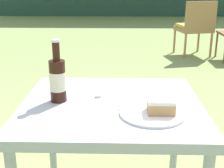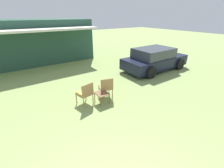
{
  "view_description": "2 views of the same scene",
  "coord_description": "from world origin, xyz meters",
  "px_view_note": "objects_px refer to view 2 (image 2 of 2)",
  "views": [
    {
      "loc": [
        0.04,
        -1.23,
        1.18
      ],
      "look_at": [
        0.0,
        0.1,
        0.73
      ],
      "focal_mm": 50.0,
      "sensor_mm": 36.0,
      "label": 1
    },
    {
      "loc": [
        -0.7,
        -0.78,
        3.09
      ],
      "look_at": [
        1.95,
        3.1,
        0.9
      ],
      "focal_mm": 24.0,
      "sensor_mm": 36.0,
      "label": 2
    }
  ],
  "objects_px": {
    "parked_car": "(154,59)",
    "wicker_chair_plain": "(106,86)",
    "wicker_chair_cushioned": "(85,92)",
    "garden_side_table": "(102,94)"
  },
  "relations": [
    {
      "from": "parked_car",
      "to": "wicker_chair_plain",
      "type": "bearing_deg",
      "value": -163.47
    },
    {
      "from": "wicker_chair_cushioned",
      "to": "wicker_chair_plain",
      "type": "relative_size",
      "value": 1.0
    },
    {
      "from": "wicker_chair_plain",
      "to": "garden_side_table",
      "type": "xyz_separation_m",
      "value": [
        -0.35,
        -0.25,
        -0.13
      ]
    },
    {
      "from": "garden_side_table",
      "to": "wicker_chair_cushioned",
      "type": "bearing_deg",
      "value": 153.95
    },
    {
      "from": "parked_car",
      "to": "wicker_chair_cushioned",
      "type": "distance_m",
      "value": 5.29
    },
    {
      "from": "wicker_chair_plain",
      "to": "parked_car",
      "type": "bearing_deg",
      "value": -148.32
    },
    {
      "from": "parked_car",
      "to": "garden_side_table",
      "type": "distance_m",
      "value": 4.84
    },
    {
      "from": "parked_car",
      "to": "wicker_chair_plain",
      "type": "distance_m",
      "value": 4.43
    },
    {
      "from": "wicker_chair_plain",
      "to": "wicker_chair_cushioned",
      "type": "bearing_deg",
      "value": 13.76
    },
    {
      "from": "parked_car",
      "to": "garden_side_table",
      "type": "bearing_deg",
      "value": -161.84
    }
  ]
}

